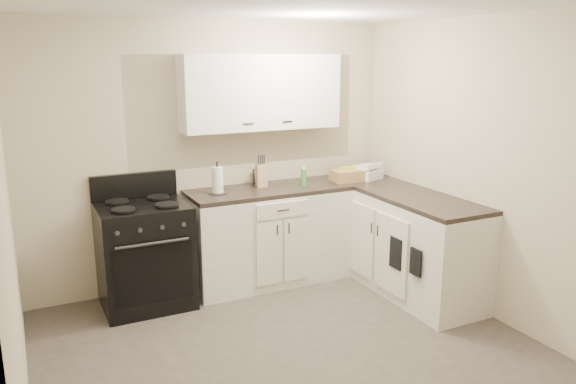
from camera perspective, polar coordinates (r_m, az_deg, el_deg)
name	(u,v)px	position (r m, az deg, el deg)	size (l,w,h in m)	color
floor	(301,361)	(4.28, 1.32, -16.77)	(3.60, 3.60, 0.00)	#473F38
ceiling	(303,1)	(3.71, 1.54, 18.79)	(3.60, 3.60, 0.00)	white
wall_back	(215,155)	(5.43, -7.43, 3.77)	(3.60, 3.60, 0.00)	beige
wall_right	(497,172)	(4.89, 20.47, 1.95)	(3.60, 3.60, 0.00)	beige
wall_left	(7,230)	(3.40, -26.63, -3.45)	(3.60, 3.60, 0.00)	beige
wall_front	(511,291)	(2.44, 21.69, -9.35)	(3.60, 3.60, 0.00)	beige
base_cabinets_back	(269,237)	(5.50, -1.95, -4.58)	(1.55, 0.60, 0.90)	silver
base_cabinets_right	(399,240)	(5.50, 11.20, -4.85)	(0.60, 1.90, 0.90)	silver
countertop_back	(269,190)	(5.38, -1.99, 0.19)	(1.55, 0.60, 0.04)	black
countertop_right	(401,193)	(5.38, 11.42, -0.08)	(0.60, 1.90, 0.04)	black
upper_cabinets	(261,92)	(5.38, -2.74, 10.10)	(1.55, 0.30, 0.70)	white
stove	(145,255)	(5.13, -14.34, -6.27)	(0.77, 0.65, 0.93)	black
knife_block	(261,176)	(5.42, -2.71, 1.68)	(0.10, 0.09, 0.22)	tan
paper_towel	(218,180)	(5.17, -7.17, 1.19)	(0.10, 0.10, 0.25)	white
soap_bottle	(304,178)	(5.45, 1.60, 1.48)	(0.06, 0.06, 0.17)	green
picture_frame	(259,176)	(5.58, -3.00, 1.63)	(0.12, 0.02, 0.15)	black
wicker_basket	(349,175)	(5.71, 6.17, 1.69)	(0.34, 0.23, 0.11)	tan
countertop_grill	(366,174)	(5.84, 7.95, 1.82)	(0.26, 0.25, 0.10)	white
oven_mitt_near	(416,262)	(4.82, 12.84, -6.96)	(0.02, 0.13, 0.23)	black
oven_mitt_far	(396,253)	(5.02, 10.92, -6.13)	(0.02, 0.16, 0.28)	black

